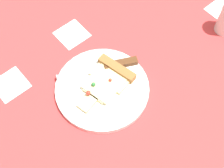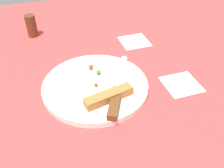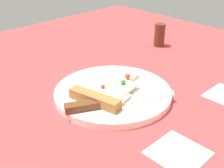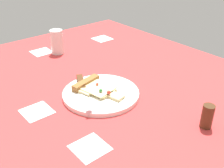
# 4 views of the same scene
# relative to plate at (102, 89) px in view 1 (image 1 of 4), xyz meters

# --- Properties ---
(ground_plane) EXTENTS (1.37, 1.37, 0.03)m
(ground_plane) POSITION_rel_plate_xyz_m (0.04, 0.06, -0.02)
(ground_plane) COLOR #D13838
(ground_plane) RESTS_ON ground
(plate) EXTENTS (0.27, 0.27, 0.02)m
(plate) POSITION_rel_plate_xyz_m (0.00, 0.00, 0.00)
(plate) COLOR white
(plate) RESTS_ON ground_plane
(pizza_slice) EXTENTS (0.19, 0.13, 0.03)m
(pizza_slice) POSITION_rel_plate_xyz_m (0.03, 0.01, 0.02)
(pizza_slice) COLOR beige
(pizza_slice) RESTS_ON plate
(knife) EXTENTS (0.22, 0.13, 0.02)m
(knife) POSITION_rel_plate_xyz_m (0.05, 0.04, 0.01)
(knife) COLOR silver
(knife) RESTS_ON plate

